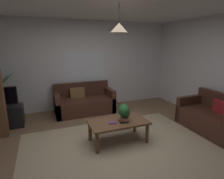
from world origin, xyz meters
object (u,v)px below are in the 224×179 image
Objects in this scene: pendant_lamp at (119,28)px; tv_stand at (3,117)px; couch_under_window at (84,103)px; coffee_table at (118,124)px; couch_right_side at (212,118)px; potted_plant_on_table at (124,112)px; remote_on_table_1 at (123,121)px; remote_on_table_0 at (125,122)px; book_on_table_0 at (112,123)px.

tv_stand is at bearing 144.88° from pendant_lamp.
coffee_table is at bearing -82.37° from couch_under_window.
pendant_lamp is at bearing -97.88° from couch_right_side.
couch_under_window is at bearing 97.63° from pendant_lamp.
potted_plant_on_table is 0.73× the size of pendant_lamp.
remote_on_table_0 is at bearing -148.95° from remote_on_table_1.
pendant_lamp reaches higher than tv_stand.
book_on_table_0 and remote_on_table_0 have the same top height.
remote_on_table_1 is at bearing -27.70° from coffee_table.
remote_on_table_0 is 0.20m from potted_plant_on_table.
remote_on_table_0 reaches higher than coffee_table.
couch_right_side reaches higher than remote_on_table_1.
potted_plant_on_table reaches higher than remote_on_table_0.
couch_right_side is at bearing -6.06° from book_on_table_0.
remote_on_table_1 is (-2.10, 0.26, 0.17)m from couch_right_side.
pendant_lamp reaches higher than book_on_table_0.
remote_on_table_0 is at bearing -106.33° from potted_plant_on_table.
tv_stand reaches higher than remote_on_table_1.
remote_on_table_1 is 1.74m from pendant_lamp.
couch_under_window is 4.63× the size of potted_plant_on_table.
couch_right_side is 1.54× the size of tv_stand.
pendant_lamp is (-0.08, 0.12, 1.73)m from remote_on_table_0.
couch_right_side reaches higher than tv_stand.
couch_right_side reaches higher than remote_on_table_0.
remote_on_table_0 is at bearing -15.74° from book_on_table_0.
couch_right_side is 2.11m from remote_on_table_0.
couch_under_window is 11.56× the size of book_on_table_0.
tv_stand is at bearing 86.15° from remote_on_table_1.
remote_on_table_1 is at bearing -80.11° from couch_under_window.
tv_stand is at bearing -113.04° from couch_right_side.
potted_plant_on_table is at bearing -79.36° from couch_under_window.
potted_plant_on_table is 2.88m from tv_stand.
couch_under_window is 10.10× the size of remote_on_table_1.
remote_on_table_1 is at bearing -27.70° from pendant_lamp.
couch_under_window is at bearing -131.76° from couch_right_side.
remote_on_table_1 is at bearing 7.87° from remote_on_table_0.
pendant_lamp is (-2.18, 0.30, 1.90)m from couch_right_side.
couch_under_window is 2.02m from remote_on_table_0.
potted_plant_on_table is (-2.07, 0.27, 0.35)m from couch_right_side.
remote_on_table_0 is 0.33× the size of pendant_lamp.
couch_right_side reaches higher than book_on_table_0.
couch_under_window is 3.36× the size of pendant_lamp.
tv_stand reaches higher than coffee_table.
coffee_table is at bearing 161.68° from potted_plant_on_table.
couch_under_window is at bearing 97.63° from coffee_table.
pendant_lamp is at bearing 161.68° from potted_plant_on_table.
pendant_lamp reaches higher than remote_on_table_1.
couch_under_window reaches higher than remote_on_table_0.
remote_on_table_1 is (0.33, -1.91, 0.17)m from couch_under_window.
tv_stand is at bearing 61.75° from remote_on_table_0.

